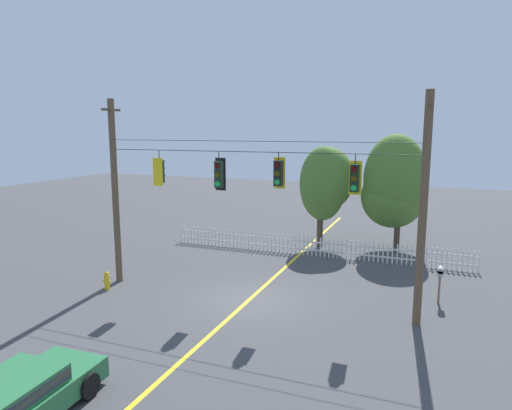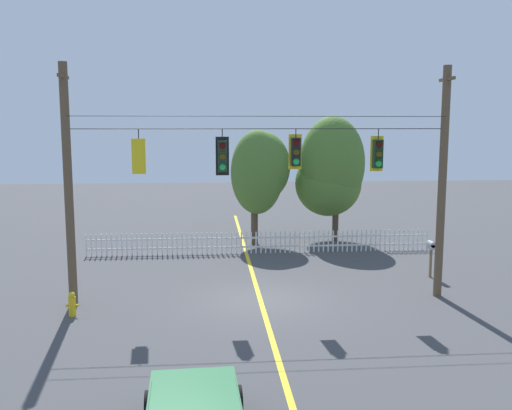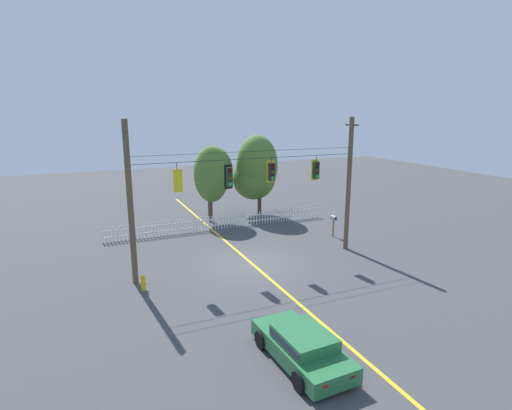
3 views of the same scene
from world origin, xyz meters
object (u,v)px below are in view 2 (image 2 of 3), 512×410
at_px(traffic_signal_southbound_primary, 296,152).
at_px(traffic_signal_westbound_side, 378,154).
at_px(autumn_maple_mid, 330,173).
at_px(fire_hydrant, 72,304).
at_px(traffic_signal_eastbound_side, 222,156).
at_px(traffic_signal_northbound_secondary, 139,156).
at_px(roadside_mailbox, 431,248).
at_px(autumn_maple_near_fence, 259,170).

bearing_deg(traffic_signal_southbound_primary, traffic_signal_westbound_side, 0.00).
bearing_deg(traffic_signal_southbound_primary, autumn_maple_mid, 71.11).
distance_m(traffic_signal_westbound_side, fire_hydrant, 10.89).
distance_m(traffic_signal_eastbound_side, traffic_signal_westbound_side, 5.14).
distance_m(traffic_signal_northbound_secondary, roadside_mailbox, 11.61).
bearing_deg(roadside_mailbox, traffic_signal_westbound_side, -141.57).
relative_size(traffic_signal_westbound_side, autumn_maple_near_fence, 0.25).
height_order(autumn_maple_mid, fire_hydrant, autumn_maple_mid).
bearing_deg(traffic_signal_westbound_side, traffic_signal_southbound_primary, -180.00).
xyz_separation_m(traffic_signal_southbound_primary, fire_hydrant, (-7.09, -1.08, -4.61)).
height_order(autumn_maple_near_fence, roadside_mailbox, autumn_maple_near_fence).
distance_m(traffic_signal_westbound_side, roadside_mailbox, 5.32).
distance_m(traffic_signal_northbound_secondary, autumn_maple_mid, 12.78).
distance_m(traffic_signal_northbound_secondary, traffic_signal_southbound_primary, 5.05).
bearing_deg(autumn_maple_near_fence, traffic_signal_westbound_side, -71.31).
relative_size(traffic_signal_southbound_primary, autumn_maple_mid, 0.21).
xyz_separation_m(traffic_signal_westbound_side, autumn_maple_mid, (0.53, 9.58, -1.43)).
relative_size(traffic_signal_westbound_side, autumn_maple_mid, 0.22).
bearing_deg(traffic_signal_southbound_primary, autumn_maple_near_fence, 92.26).
distance_m(autumn_maple_near_fence, autumn_maple_mid, 3.67).
bearing_deg(traffic_signal_northbound_secondary, autumn_maple_mid, 49.06).
bearing_deg(fire_hydrant, autumn_maple_mid, 45.79).
xyz_separation_m(traffic_signal_eastbound_side, roadside_mailbox, (8.09, 2.34, -3.69)).
xyz_separation_m(traffic_signal_westbound_side, fire_hydrant, (-9.84, -1.08, -4.54)).
bearing_deg(autumn_maple_mid, traffic_signal_southbound_primary, -108.89).
bearing_deg(fire_hydrant, roadside_mailbox, 14.97).
xyz_separation_m(traffic_signal_southbound_primary, traffic_signal_westbound_side, (2.75, 0.00, -0.07)).
xyz_separation_m(traffic_signal_southbound_primary, roadside_mailbox, (5.70, 2.34, -3.83)).
xyz_separation_m(traffic_signal_northbound_secondary, traffic_signal_westbound_side, (7.79, 0.02, 0.04)).
bearing_deg(traffic_signal_northbound_secondary, traffic_signal_southbound_primary, 0.21).
relative_size(traffic_signal_northbound_secondary, traffic_signal_westbound_side, 1.01).
height_order(traffic_signal_eastbound_side, roadside_mailbox, traffic_signal_eastbound_side).
bearing_deg(autumn_maple_mid, fire_hydrant, -134.21).
height_order(traffic_signal_westbound_side, fire_hydrant, traffic_signal_westbound_side).
relative_size(traffic_signal_northbound_secondary, traffic_signal_eastbound_side, 0.94).
distance_m(traffic_signal_southbound_primary, traffic_signal_westbound_side, 2.75).
distance_m(traffic_signal_eastbound_side, traffic_signal_southbound_primary, 2.39).
relative_size(traffic_signal_southbound_primary, fire_hydrant, 1.72).
height_order(traffic_signal_eastbound_side, traffic_signal_southbound_primary, same).
bearing_deg(traffic_signal_northbound_secondary, autumn_maple_near_fence, 63.04).
distance_m(traffic_signal_westbound_side, autumn_maple_mid, 9.70).
height_order(fire_hydrant, roadside_mailbox, roadside_mailbox).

